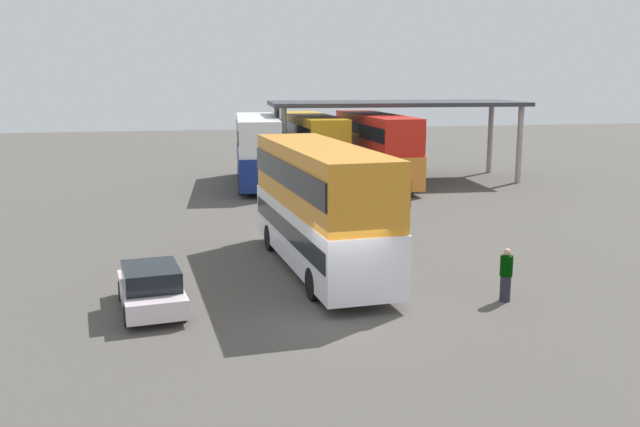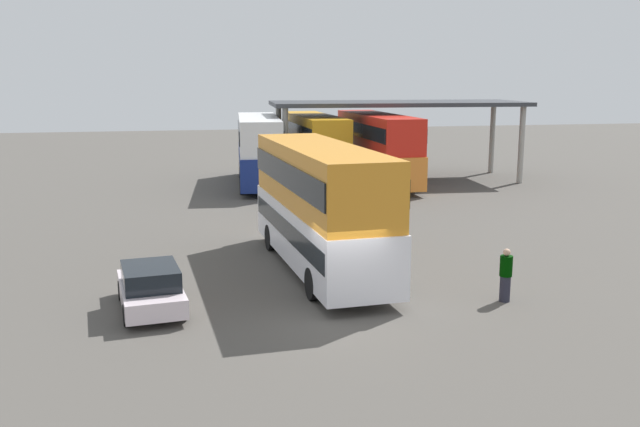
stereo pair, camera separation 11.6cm
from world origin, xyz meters
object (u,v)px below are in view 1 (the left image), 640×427
Objects in this scene: double_decker_near_canopy at (257,148)px; double_decker_far_right at (375,146)px; double_decker_mid_row at (312,145)px; parked_hatchback at (151,288)px; double_decker_main at (320,203)px; pedestrian_waiting at (506,275)px.

double_decker_far_right is at bearing -92.93° from double_decker_near_canopy.
double_decker_mid_row is (3.72, 1.32, -0.01)m from double_decker_near_canopy.
double_decker_near_canopy reaches higher than parked_hatchback.
parked_hatchback is 0.37× the size of double_decker_near_canopy.
double_decker_main is 6.78m from pedestrian_waiting.
double_decker_far_right reaches higher than pedestrian_waiting.
double_decker_main is 6.37× the size of pedestrian_waiting.
parked_hatchback is 23.48m from double_decker_near_canopy.
pedestrian_waiting is (0.87, -25.33, -1.49)m from double_decker_mid_row.
double_decker_far_right reaches higher than double_decker_near_canopy.
double_decker_mid_row is 4.23m from double_decker_far_right.
parked_hatchback is at bearing 157.71° from double_decker_mid_row.
double_decker_near_canopy is 3.95m from double_decker_mid_row.
double_decker_main reaches higher than pedestrian_waiting.
double_decker_main is at bearing 157.10° from double_decker_far_right.
double_decker_far_right reaches higher than double_decker_mid_row.
double_decker_far_right is (7.28, -0.97, 0.07)m from double_decker_near_canopy.
parked_hatchback is 0.35× the size of double_decker_far_right.
double_decker_far_right is (13.10, 21.72, 1.71)m from parked_hatchback.
double_decker_far_right is (3.56, -2.29, 0.08)m from double_decker_mid_row.
double_decker_near_canopy is (0.15, 19.44, -0.07)m from double_decker_main.
double_decker_near_canopy reaches higher than pedestrian_waiting.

